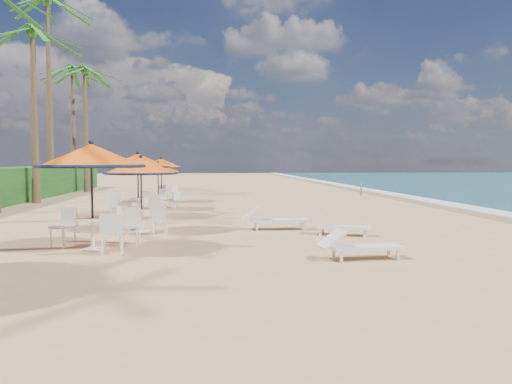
{
  "coord_description": "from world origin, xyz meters",
  "views": [
    {
      "loc": [
        -2.57,
        -12.02,
        2.12
      ],
      "look_at": [
        -1.16,
        3.04,
        1.2
      ],
      "focal_mm": 35.0,
      "sensor_mm": 36.0,
      "label": 1
    }
  ],
  "objects_px": {
    "station_1": "(140,175)",
    "lounger_mid": "(337,225)",
    "station_4": "(162,167)",
    "station_0": "(93,169)",
    "lounger_near": "(357,245)",
    "station_2": "(138,169)",
    "station_3": "(158,174)",
    "lounger_far": "(273,219)"
  },
  "relations": [
    {
      "from": "station_2",
      "to": "lounger_near",
      "type": "relative_size",
      "value": 1.35
    },
    {
      "from": "station_0",
      "to": "station_1",
      "type": "xyz_separation_m",
      "value": [
        0.68,
        3.04,
        -0.24
      ]
    },
    {
      "from": "station_1",
      "to": "lounger_near",
      "type": "relative_size",
      "value": 1.24
    },
    {
      "from": "station_3",
      "to": "station_4",
      "type": "bearing_deg",
      "value": 92.92
    },
    {
      "from": "station_0",
      "to": "lounger_near",
      "type": "xyz_separation_m",
      "value": [
        5.96,
        -1.73,
        -1.64
      ]
    },
    {
      "from": "station_2",
      "to": "lounger_mid",
      "type": "height_order",
      "value": "station_2"
    },
    {
      "from": "station_1",
      "to": "station_4",
      "type": "height_order",
      "value": "station_4"
    },
    {
      "from": "station_1",
      "to": "lounger_near",
      "type": "xyz_separation_m",
      "value": [
        5.27,
        -4.77,
        -1.4
      ]
    },
    {
      "from": "station_3",
      "to": "lounger_near",
      "type": "xyz_separation_m",
      "value": [
        5.44,
        -11.92,
        -1.27
      ]
    },
    {
      "from": "lounger_far",
      "to": "lounger_mid",
      "type": "bearing_deg",
      "value": -37.9
    },
    {
      "from": "station_3",
      "to": "lounger_mid",
      "type": "bearing_deg",
      "value": -54.86
    },
    {
      "from": "station_4",
      "to": "lounger_far",
      "type": "distance_m",
      "value": 12.09
    },
    {
      "from": "station_0",
      "to": "station_1",
      "type": "relative_size",
      "value": 1.14
    },
    {
      "from": "station_0",
      "to": "station_4",
      "type": "bearing_deg",
      "value": 88.79
    },
    {
      "from": "station_0",
      "to": "station_2",
      "type": "relative_size",
      "value": 1.05
    },
    {
      "from": "station_0",
      "to": "lounger_mid",
      "type": "height_order",
      "value": "station_0"
    },
    {
      "from": "station_4",
      "to": "lounger_mid",
      "type": "bearing_deg",
      "value": -63.96
    },
    {
      "from": "station_4",
      "to": "lounger_mid",
      "type": "distance_m",
      "value": 14.01
    },
    {
      "from": "station_3",
      "to": "lounger_far",
      "type": "distance_m",
      "value": 8.28
    },
    {
      "from": "station_3",
      "to": "lounger_far",
      "type": "height_order",
      "value": "station_3"
    },
    {
      "from": "station_0",
      "to": "lounger_mid",
      "type": "bearing_deg",
      "value": 15.68
    },
    {
      "from": "station_4",
      "to": "station_0",
      "type": "bearing_deg",
      "value": -91.21
    },
    {
      "from": "station_0",
      "to": "station_3",
      "type": "xyz_separation_m",
      "value": [
        0.51,
        10.19,
        -0.36
      ]
    },
    {
      "from": "station_0",
      "to": "lounger_near",
      "type": "distance_m",
      "value": 6.42
    },
    {
      "from": "lounger_near",
      "to": "lounger_far",
      "type": "relative_size",
      "value": 0.9
    },
    {
      "from": "lounger_far",
      "to": "station_1",
      "type": "bearing_deg",
      "value": -177.41
    },
    {
      "from": "lounger_far",
      "to": "station_3",
      "type": "bearing_deg",
      "value": 121.84
    },
    {
      "from": "lounger_near",
      "to": "lounger_mid",
      "type": "bearing_deg",
      "value": 77.07
    },
    {
      "from": "station_1",
      "to": "lounger_far",
      "type": "xyz_separation_m",
      "value": [
        4.04,
        0.12,
        -1.36
      ]
    },
    {
      "from": "station_4",
      "to": "station_1",
      "type": "bearing_deg",
      "value": -88.07
    },
    {
      "from": "station_0",
      "to": "station_4",
      "type": "xyz_separation_m",
      "value": [
        0.3,
        14.32,
        -0.12
      ]
    },
    {
      "from": "station_3",
      "to": "lounger_near",
      "type": "distance_m",
      "value": 13.17
    },
    {
      "from": "lounger_near",
      "to": "station_2",
      "type": "bearing_deg",
      "value": 118.04
    },
    {
      "from": "station_4",
      "to": "lounger_near",
      "type": "height_order",
      "value": "station_4"
    },
    {
      "from": "station_2",
      "to": "lounger_near",
      "type": "distance_m",
      "value": 10.8
    },
    {
      "from": "station_0",
      "to": "lounger_far",
      "type": "xyz_separation_m",
      "value": [
        4.72,
        3.16,
        -1.6
      ]
    },
    {
      "from": "station_1",
      "to": "lounger_far",
      "type": "height_order",
      "value": "station_1"
    },
    {
      "from": "station_0",
      "to": "station_3",
      "type": "distance_m",
      "value": 10.21
    },
    {
      "from": "station_1",
      "to": "lounger_mid",
      "type": "xyz_separation_m",
      "value": [
        5.73,
        -1.24,
        -1.41
      ]
    },
    {
      "from": "station_2",
      "to": "lounger_far",
      "type": "distance_m",
      "value": 6.35
    },
    {
      "from": "lounger_near",
      "to": "lounger_far",
      "type": "height_order",
      "value": "lounger_far"
    },
    {
      "from": "lounger_near",
      "to": "station_0",
      "type": "bearing_deg",
      "value": 158.32
    }
  ]
}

